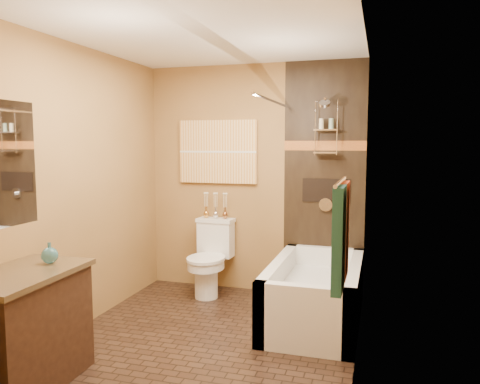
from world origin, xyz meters
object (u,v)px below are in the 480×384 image
at_px(toilet, 210,257).
at_px(bathtub, 315,298).
at_px(sunset_painting, 218,152).
at_px(vanity, 22,330).

bearing_deg(toilet, bathtub, -17.50).
bearing_deg(bathtub, sunset_painting, 148.96).
xyz_separation_m(bathtub, vanity, (-1.72, -1.75, 0.18)).
bearing_deg(sunset_painting, toilet, -90.00).
xyz_separation_m(sunset_painting, vanity, (-0.52, -2.48, -1.15)).
bearing_deg(bathtub, toilet, 159.20).
bearing_deg(vanity, bathtub, 44.04).
distance_m(sunset_painting, bathtub, 1.93).
height_order(bathtub, vanity, vanity).
relative_size(sunset_painting, toilet, 1.11).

